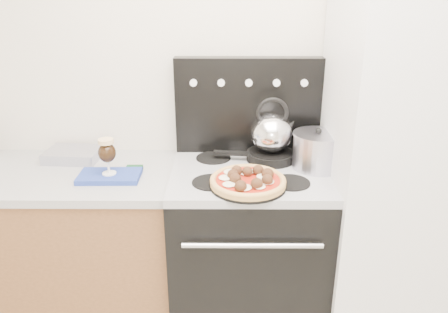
{
  "coord_description": "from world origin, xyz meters",
  "views": [
    {
      "loc": [
        -0.03,
        -0.78,
        1.77
      ],
      "look_at": [
        -0.04,
        1.05,
        1.04
      ],
      "focal_mm": 35.0,
      "sensor_mm": 36.0,
      "label": 1
    }
  ],
  "objects_px": {
    "base_cabinet": "(41,251)",
    "oven_mitt": "(110,176)",
    "stove_body": "(247,253)",
    "fridge": "(396,167)",
    "skillet": "(271,156)",
    "beer_glass": "(107,156)",
    "stock_pot": "(317,152)",
    "pizza": "(248,180)",
    "tea_kettle": "(272,130)",
    "pizza_pan": "(248,186)"
  },
  "relations": [
    {
      "from": "fridge",
      "to": "oven_mitt",
      "type": "distance_m",
      "value": 1.37
    },
    {
      "from": "base_cabinet",
      "to": "tea_kettle",
      "type": "relative_size",
      "value": 6.09
    },
    {
      "from": "base_cabinet",
      "to": "stove_body",
      "type": "height_order",
      "value": "stove_body"
    },
    {
      "from": "oven_mitt",
      "to": "stock_pot",
      "type": "height_order",
      "value": "stock_pot"
    },
    {
      "from": "pizza_pan",
      "to": "stove_body",
      "type": "bearing_deg",
      "value": 85.09
    },
    {
      "from": "beer_glass",
      "to": "stock_pot",
      "type": "relative_size",
      "value": 0.77
    },
    {
      "from": "oven_mitt",
      "to": "pizza_pan",
      "type": "xyz_separation_m",
      "value": [
        0.65,
        -0.13,
        0.01
      ]
    },
    {
      "from": "base_cabinet",
      "to": "oven_mitt",
      "type": "height_order",
      "value": "oven_mitt"
    },
    {
      "from": "beer_glass",
      "to": "pizza_pan",
      "type": "xyz_separation_m",
      "value": [
        0.65,
        -0.13,
        -0.09
      ]
    },
    {
      "from": "tea_kettle",
      "to": "stock_pot",
      "type": "distance_m",
      "value": 0.25
    },
    {
      "from": "beer_glass",
      "to": "stock_pot",
      "type": "bearing_deg",
      "value": 5.24
    },
    {
      "from": "fridge",
      "to": "pizza_pan",
      "type": "xyz_separation_m",
      "value": [
        -0.72,
        -0.16,
        -0.02
      ]
    },
    {
      "from": "stove_body",
      "to": "tea_kettle",
      "type": "bearing_deg",
      "value": 48.53
    },
    {
      "from": "stove_body",
      "to": "skillet",
      "type": "bearing_deg",
      "value": 48.53
    },
    {
      "from": "oven_mitt",
      "to": "skillet",
      "type": "height_order",
      "value": "skillet"
    },
    {
      "from": "base_cabinet",
      "to": "stove_body",
      "type": "relative_size",
      "value": 1.65
    },
    {
      "from": "oven_mitt",
      "to": "pizza",
      "type": "bearing_deg",
      "value": -11.06
    },
    {
      "from": "pizza",
      "to": "beer_glass",
      "type": "bearing_deg",
      "value": 168.94
    },
    {
      "from": "beer_glass",
      "to": "pizza",
      "type": "bearing_deg",
      "value": -11.06
    },
    {
      "from": "skillet",
      "to": "stock_pot",
      "type": "height_order",
      "value": "stock_pot"
    },
    {
      "from": "beer_glass",
      "to": "pizza_pan",
      "type": "bearing_deg",
      "value": -11.06
    },
    {
      "from": "stove_body",
      "to": "pizza_pan",
      "type": "bearing_deg",
      "value": -94.91
    },
    {
      "from": "fridge",
      "to": "beer_glass",
      "type": "xyz_separation_m",
      "value": [
        -1.37,
        -0.04,
        0.06
      ]
    },
    {
      "from": "stove_body",
      "to": "stock_pot",
      "type": "height_order",
      "value": "stock_pot"
    },
    {
      "from": "oven_mitt",
      "to": "tea_kettle",
      "type": "xyz_separation_m",
      "value": [
        0.78,
        0.19,
        0.17
      ]
    },
    {
      "from": "pizza",
      "to": "tea_kettle",
      "type": "relative_size",
      "value": 1.42
    },
    {
      "from": "pizza_pan",
      "to": "oven_mitt",
      "type": "bearing_deg",
      "value": 168.94
    },
    {
      "from": "oven_mitt",
      "to": "stove_body",
      "type": "bearing_deg",
      "value": 5.22
    },
    {
      "from": "oven_mitt",
      "to": "stock_pot",
      "type": "distance_m",
      "value": 1.01
    },
    {
      "from": "oven_mitt",
      "to": "pizza_pan",
      "type": "height_order",
      "value": "pizza_pan"
    },
    {
      "from": "beer_glass",
      "to": "stock_pot",
      "type": "xyz_separation_m",
      "value": [
        1.0,
        0.09,
        -0.01
      ]
    },
    {
      "from": "pizza_pan",
      "to": "base_cabinet",
      "type": "bearing_deg",
      "value": 168.89
    },
    {
      "from": "stove_body",
      "to": "oven_mitt",
      "type": "bearing_deg",
      "value": -174.78
    },
    {
      "from": "stove_body",
      "to": "oven_mitt",
      "type": "xyz_separation_m",
      "value": [
        -0.67,
        -0.06,
        0.47
      ]
    },
    {
      "from": "stove_body",
      "to": "beer_glass",
      "type": "height_order",
      "value": "beer_glass"
    },
    {
      "from": "skillet",
      "to": "tea_kettle",
      "type": "xyz_separation_m",
      "value": [
        0.0,
        0.0,
        0.14
      ]
    },
    {
      "from": "stove_body",
      "to": "fridge",
      "type": "relative_size",
      "value": 0.46
    },
    {
      "from": "pizza",
      "to": "skillet",
      "type": "relative_size",
      "value": 1.37
    },
    {
      "from": "fridge",
      "to": "tea_kettle",
      "type": "distance_m",
      "value": 0.62
    },
    {
      "from": "pizza",
      "to": "skillet",
      "type": "xyz_separation_m",
      "value": [
        0.13,
        0.32,
        -0.01
      ]
    },
    {
      "from": "beer_glass",
      "to": "stock_pot",
      "type": "distance_m",
      "value": 1.0
    },
    {
      "from": "base_cabinet",
      "to": "fridge",
      "type": "xyz_separation_m",
      "value": [
        1.8,
        -0.05,
        0.52
      ]
    },
    {
      "from": "base_cabinet",
      "to": "stove_body",
      "type": "xyz_separation_m",
      "value": [
        1.1,
        -0.02,
        0.01
      ]
    },
    {
      "from": "base_cabinet",
      "to": "pizza",
      "type": "height_order",
      "value": "pizza"
    },
    {
      "from": "stock_pot",
      "to": "oven_mitt",
      "type": "bearing_deg",
      "value": -174.76
    },
    {
      "from": "tea_kettle",
      "to": "stock_pot",
      "type": "height_order",
      "value": "tea_kettle"
    },
    {
      "from": "oven_mitt",
      "to": "pizza",
      "type": "height_order",
      "value": "pizza"
    },
    {
      "from": "beer_glass",
      "to": "tea_kettle",
      "type": "relative_size",
      "value": 0.75
    },
    {
      "from": "pizza",
      "to": "stock_pot",
      "type": "relative_size",
      "value": 1.45
    },
    {
      "from": "base_cabinet",
      "to": "fridge",
      "type": "height_order",
      "value": "fridge"
    }
  ]
}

